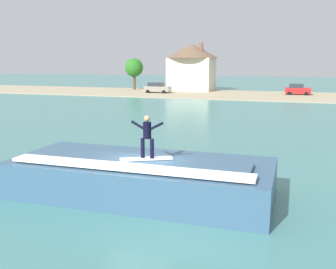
{
  "coord_description": "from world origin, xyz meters",
  "views": [
    {
      "loc": [
        5.53,
        -13.54,
        5.46
      ],
      "look_at": [
        -0.28,
        4.31,
        1.89
      ],
      "focal_mm": 41.5,
      "sensor_mm": 36.0,
      "label": 1
    }
  ],
  "objects_px": {
    "surfboard": "(146,159)",
    "surfer": "(147,134)",
    "tree_short_bushy": "(134,68)",
    "wave_crest": "(141,177)",
    "car_far_shore": "(298,89)",
    "car_near_shore": "(157,88)",
    "house_with_chimney": "(192,65)"
  },
  "relations": [
    {
      "from": "surfer",
      "to": "tree_short_bushy",
      "type": "height_order",
      "value": "tree_short_bushy"
    },
    {
      "from": "surfer",
      "to": "car_far_shore",
      "type": "distance_m",
      "value": 52.39
    },
    {
      "from": "surfboard",
      "to": "house_with_chimney",
      "type": "bearing_deg",
      "value": 102.82
    },
    {
      "from": "surfer",
      "to": "house_with_chimney",
      "type": "bearing_deg",
      "value": 102.87
    },
    {
      "from": "surfboard",
      "to": "surfer",
      "type": "distance_m",
      "value": 0.98
    },
    {
      "from": "car_near_shore",
      "to": "tree_short_bushy",
      "type": "height_order",
      "value": "tree_short_bushy"
    },
    {
      "from": "surfboard",
      "to": "surfer",
      "type": "bearing_deg",
      "value": 52.61
    },
    {
      "from": "car_far_shore",
      "to": "tree_short_bushy",
      "type": "distance_m",
      "value": 29.75
    },
    {
      "from": "surfboard",
      "to": "house_with_chimney",
      "type": "xyz_separation_m",
      "value": [
        -12.77,
        56.09,
        3.14
      ]
    },
    {
      "from": "car_near_shore",
      "to": "house_with_chimney",
      "type": "relative_size",
      "value": 0.46
    },
    {
      "from": "house_with_chimney",
      "to": "tree_short_bushy",
      "type": "height_order",
      "value": "house_with_chimney"
    },
    {
      "from": "surfer",
      "to": "tree_short_bushy",
      "type": "bearing_deg",
      "value": 113.42
    },
    {
      "from": "surfer",
      "to": "car_near_shore",
      "type": "distance_m",
      "value": 51.66
    },
    {
      "from": "car_near_shore",
      "to": "tree_short_bushy",
      "type": "relative_size",
      "value": 0.75
    },
    {
      "from": "wave_crest",
      "to": "surfer",
      "type": "distance_m",
      "value": 1.95
    },
    {
      "from": "car_near_shore",
      "to": "wave_crest",
      "type": "bearing_deg",
      "value": -71.15
    },
    {
      "from": "house_with_chimney",
      "to": "car_near_shore",
      "type": "bearing_deg",
      "value": -119.75
    },
    {
      "from": "house_with_chimney",
      "to": "surfboard",
      "type": "bearing_deg",
      "value": -77.18
    },
    {
      "from": "surfboard",
      "to": "surfer",
      "type": "xyz_separation_m",
      "value": [
        0.03,
        0.04,
        0.98
      ]
    },
    {
      "from": "car_far_shore",
      "to": "tree_short_bushy",
      "type": "relative_size",
      "value": 0.67
    },
    {
      "from": "surfer",
      "to": "car_far_shore",
      "type": "height_order",
      "value": "surfer"
    },
    {
      "from": "wave_crest",
      "to": "car_near_shore",
      "type": "relative_size",
      "value": 2.4
    },
    {
      "from": "wave_crest",
      "to": "car_near_shore",
      "type": "bearing_deg",
      "value": 108.85
    },
    {
      "from": "house_with_chimney",
      "to": "car_far_shore",
      "type": "bearing_deg",
      "value": -12.13
    },
    {
      "from": "car_far_shore",
      "to": "surfer",
      "type": "bearing_deg",
      "value": -96.39
    },
    {
      "from": "wave_crest",
      "to": "car_far_shore",
      "type": "relative_size",
      "value": 2.69
    },
    {
      "from": "wave_crest",
      "to": "tree_short_bushy",
      "type": "xyz_separation_m",
      "value": [
        -23.21,
        54.23,
        3.39
      ]
    },
    {
      "from": "car_far_shore",
      "to": "surfboard",
      "type": "bearing_deg",
      "value": -96.42
    },
    {
      "from": "surfer",
      "to": "car_far_shore",
      "type": "relative_size",
      "value": 0.43
    },
    {
      "from": "tree_short_bushy",
      "to": "surfboard",
      "type": "bearing_deg",
      "value": -66.62
    },
    {
      "from": "wave_crest",
      "to": "surfboard",
      "type": "bearing_deg",
      "value": -43.47
    },
    {
      "from": "surfboard",
      "to": "house_with_chimney",
      "type": "height_order",
      "value": "house_with_chimney"
    }
  ]
}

